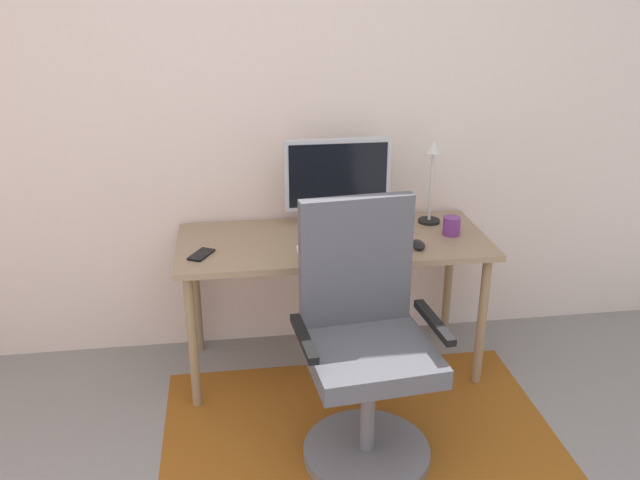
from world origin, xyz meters
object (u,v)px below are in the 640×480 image
desk (333,252)px  computer_mouse (418,245)px  keyboard (345,250)px  office_chair (365,356)px  coffee_cup (452,226)px  cell_phone (201,255)px  monitor (338,177)px  desk_lamp (432,171)px

desk → computer_mouse: size_ratio=14.27×
keyboard → office_chair: office_chair is taller
coffee_cup → cell_phone: (-1.20, -0.09, -0.04)m
office_chair → monitor: bearing=82.9°
computer_mouse → keyboard: bearing=179.6°
desk → monitor: (0.05, 0.17, 0.32)m
keyboard → coffee_cup: 0.57m
monitor → desk_lamp: 0.47m
office_chair → keyboard: bearing=84.1°
desk → keyboard: bearing=-80.8°
coffee_cup → desk_lamp: bearing=107.7°
desk → office_chair: (0.02, -0.66, -0.18)m
cell_phone → monitor: bearing=51.4°
keyboard → coffee_cup: bearing=14.4°
desk → cell_phone: (-0.62, -0.12, 0.08)m
computer_mouse → desk_lamp: desk_lamp is taller
office_chair → coffee_cup: bearing=43.6°
keyboard → computer_mouse: bearing=-0.4°
monitor → cell_phone: 0.77m
computer_mouse → cell_phone: (-0.99, 0.05, -0.01)m
desk → office_chair: size_ratio=1.37×
desk → desk_lamp: 0.64m
computer_mouse → desk_lamp: 0.44m
desk_lamp → office_chair: desk_lamp is taller
monitor → cell_phone: (-0.67, -0.29, -0.25)m
office_chair → computer_mouse: bearing=49.4°
desk → cell_phone: cell_phone is taller
computer_mouse → coffee_cup: bearing=34.9°
keyboard → cell_phone: bearing=175.7°
cell_phone → desk_lamp: bearing=41.7°
coffee_cup → desk: bearing=177.8°
computer_mouse → office_chair: office_chair is taller
keyboard → coffee_cup: coffee_cup is taller
computer_mouse → cell_phone: 0.99m
cell_phone → coffee_cup: bearing=32.7°
monitor → desk_lamp: bearing=-1.6°
desk → cell_phone: 0.64m
monitor → office_chair: 0.97m
cell_phone → office_chair: size_ratio=0.13×
monitor → desk_lamp: (0.47, -0.01, 0.02)m
keyboard → cell_phone: (-0.65, 0.05, -0.00)m
monitor → office_chair: size_ratio=0.48×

